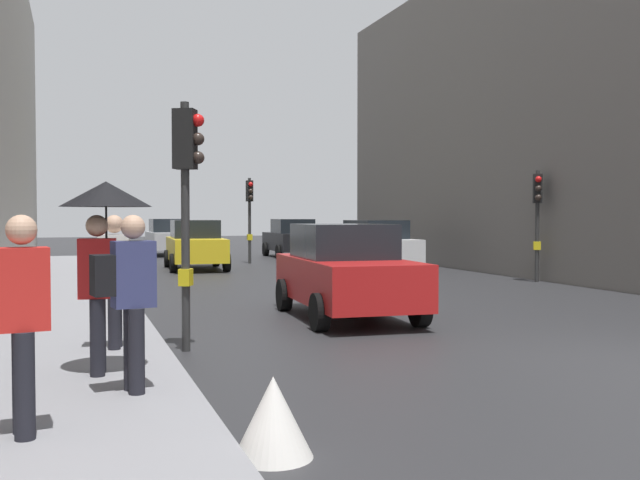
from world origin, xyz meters
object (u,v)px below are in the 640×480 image
object	(u,v)px
car_red_sedan	(346,271)
warning_sign_triangle	(273,417)
car_silver_hatchback	(168,237)
pedestrian_with_grey_backpack	(129,292)
car_dark_suv	(291,238)
pedestrian_in_red_jacket	(23,315)
pedestrian_with_black_backpack	(111,273)
traffic_light_far_median	(250,204)
traffic_light_near_right	(187,180)
car_white_compact	(373,245)
car_yellow_taxi	(196,245)
pedestrian_with_umbrella	(103,223)
traffic_light_mid_street	(537,205)

from	to	relation	value
car_red_sedan	warning_sign_triangle	world-z (taller)	car_red_sedan
car_silver_hatchback	pedestrian_with_grey_backpack	size ratio (longest dim) A/B	2.38
car_dark_suv	pedestrian_in_red_jacket	world-z (taller)	pedestrian_in_red_jacket
pedestrian_with_black_backpack	pedestrian_with_grey_backpack	world-z (taller)	same
traffic_light_far_median	car_silver_hatchback	world-z (taller)	traffic_light_far_median
traffic_light_near_right	car_white_compact	distance (m)	15.69
pedestrian_with_grey_backpack	traffic_light_far_median	bearing A→B (deg)	73.66
traffic_light_far_median	car_white_compact	size ratio (longest dim) A/B	0.80
car_red_sedan	pedestrian_with_grey_backpack	distance (m)	6.84
traffic_light_near_right	car_yellow_taxi	size ratio (longest dim) A/B	0.82
car_yellow_taxi	warning_sign_triangle	xyz separation A→B (m)	(-2.62, -20.42, -0.55)
pedestrian_with_umbrella	pedestrian_with_black_backpack	bearing A→B (deg)	84.62
car_dark_suv	pedestrian_with_umbrella	size ratio (longest dim) A/B	1.99
traffic_light_near_right	traffic_light_far_median	bearing A→B (deg)	74.11
traffic_light_far_median	car_yellow_taxi	xyz separation A→B (m)	(-2.56, -2.46, -1.49)
traffic_light_mid_street	pedestrian_in_red_jacket	distance (m)	17.48
car_yellow_taxi	pedestrian_with_black_backpack	distance (m)	16.40
car_silver_hatchback	car_dark_suv	bearing A→B (deg)	-35.10
car_dark_suv	warning_sign_triangle	world-z (taller)	car_dark_suv
car_white_compact	car_dark_suv	bearing A→B (deg)	93.04
traffic_light_far_median	car_dark_suv	size ratio (longest dim) A/B	0.81
car_yellow_taxi	car_white_compact	world-z (taller)	same
warning_sign_triangle	traffic_light_near_right	bearing A→B (deg)	89.69
traffic_light_near_right	traffic_light_mid_street	world-z (taller)	traffic_light_near_right
pedestrian_in_red_jacket	warning_sign_triangle	size ratio (longest dim) A/B	2.72
car_dark_suv	pedestrian_with_black_backpack	xyz separation A→B (m)	(-9.02, -22.04, 0.29)
traffic_light_mid_street	pedestrian_with_umbrella	distance (m)	15.53
car_red_sedan	car_white_compact	bearing A→B (deg)	64.52
car_red_sedan	traffic_light_far_median	bearing A→B (deg)	83.30
car_white_compact	pedestrian_in_red_jacket	distance (m)	20.08
car_red_sedan	pedestrian_with_black_backpack	world-z (taller)	pedestrian_with_black_backpack
car_white_compact	warning_sign_triangle	xyz separation A→B (m)	(-8.45, -17.89, -0.55)
car_silver_hatchback	traffic_light_near_right	bearing A→B (deg)	-96.31
car_white_compact	pedestrian_in_red_jacket	world-z (taller)	pedestrian_in_red_jacket
warning_sign_triangle	traffic_light_mid_street	bearing A→B (deg)	47.59
car_red_sedan	pedestrian_with_grey_backpack	bearing A→B (deg)	-129.16
traffic_light_mid_street	car_white_compact	xyz separation A→B (m)	(-2.73, 5.65, -1.34)
car_red_sedan	car_yellow_taxi	xyz separation A→B (m)	(-0.72, 13.25, 0.00)
pedestrian_in_red_jacket	pedestrian_with_grey_backpack	bearing A→B (deg)	53.08
car_silver_hatchback	pedestrian_in_red_jacket	size ratio (longest dim) A/B	2.38
traffic_light_mid_street	car_dark_suv	distance (m)	14.65
car_red_sedan	pedestrian_in_red_jacket	distance (m)	8.34
traffic_light_far_median	warning_sign_triangle	world-z (taller)	traffic_light_far_median
pedestrian_with_black_backpack	pedestrian_in_red_jacket	xyz separation A→B (m)	(-0.85, -3.76, -0.03)
traffic_light_far_median	warning_sign_triangle	xyz separation A→B (m)	(-5.19, -22.88, -2.04)
traffic_light_mid_street	pedestrian_with_grey_backpack	xyz separation A→B (m)	(-12.15, -10.36, -1.06)
traffic_light_near_right	pedestrian_in_red_jacket	xyz separation A→B (m)	(-1.90, -4.08, -1.29)
car_white_compact	pedestrian_with_umbrella	world-z (taller)	pedestrian_with_umbrella
car_silver_hatchback	pedestrian_with_grey_backpack	world-z (taller)	pedestrian_with_grey_backpack
pedestrian_in_red_jacket	traffic_light_near_right	bearing A→B (deg)	64.98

